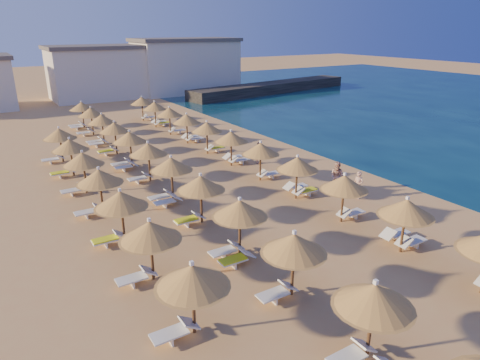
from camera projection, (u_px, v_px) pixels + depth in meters
ground at (286, 224)px, 22.22m from camera, size 220.00×220.00×0.00m
jetty at (272, 88)px, 66.71m from camera, size 30.25×8.79×1.50m
hotel_blocks at (97, 72)px, 59.70m from camera, size 47.45×9.49×8.10m
parasol_row_east at (245, 143)px, 29.42m from camera, size 2.50×44.18×2.72m
parasol_row_west at (159, 157)px, 26.31m from camera, size 2.50×44.18×2.72m
parasol_row_inland at (99, 177)px, 22.75m from camera, size 2.50×25.23×2.72m
loungers at (191, 181)px, 27.40m from camera, size 13.41×42.30×0.66m
beachgoer_c at (258, 153)px, 31.92m from camera, size 1.05×0.79×1.66m
beachgoer_b at (337, 177)px, 26.35m from camera, size 1.08×1.17×1.92m
beachgoer_a at (358, 185)px, 25.33m from camera, size 0.57×0.70×1.67m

